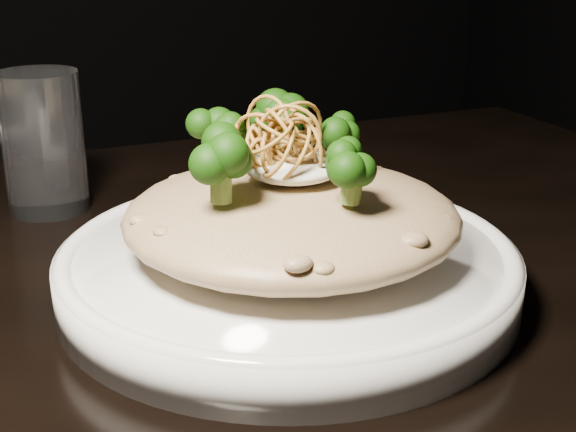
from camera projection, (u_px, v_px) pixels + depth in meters
The scene contains 7 objects.
table at pixel (191, 412), 0.55m from camera, with size 1.10×0.80×0.75m.
plate at pixel (288, 271), 0.54m from camera, with size 0.31×0.31×0.03m, color white.
risotto at pixel (292, 216), 0.52m from camera, with size 0.22×0.22×0.05m, color brown.
broccoli at pixel (292, 148), 0.50m from camera, with size 0.12×0.12×0.04m, color black, non-canonical shape.
cheese at pixel (293, 166), 0.51m from camera, with size 0.06×0.06×0.02m, color white.
shallots at pixel (283, 128), 0.49m from camera, with size 0.06×0.06×0.04m, color brown, non-canonical shape.
drinking_glass at pixel (43, 142), 0.68m from camera, with size 0.07×0.07×0.12m, color silver.
Camera 1 is at (-0.12, -0.46, 0.99)m, focal length 50.00 mm.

